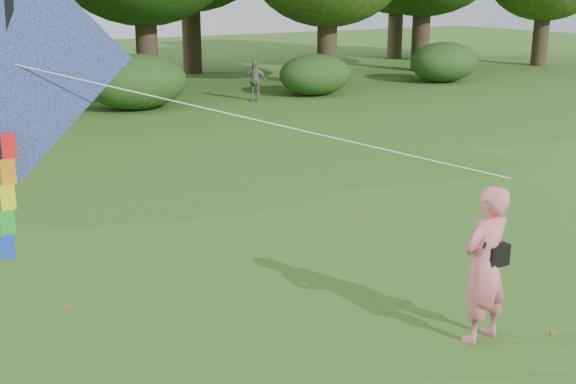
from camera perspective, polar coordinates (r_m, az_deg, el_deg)
ground at (r=9.07m, az=11.30°, el=-11.41°), size 100.00×100.00×0.00m
man_kite_flyer at (r=8.83m, az=15.31°, el=-5.58°), size 0.74×0.53×1.93m
bystander_right at (r=26.71m, az=-2.65°, el=8.78°), size 0.87×0.87×1.49m
crossbody_bag at (r=8.85m, az=16.03°, el=-4.70°), size 0.43×0.20×0.74m
flying_kite at (r=7.49m, az=-20.92°, el=9.10°), size 6.19×2.13×3.18m
shrub_band at (r=24.11m, az=-19.96°, el=7.32°), size 39.15×3.22×1.88m
fallen_leaves at (r=11.44m, az=1.41°, el=-5.10°), size 10.42×14.32×0.01m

